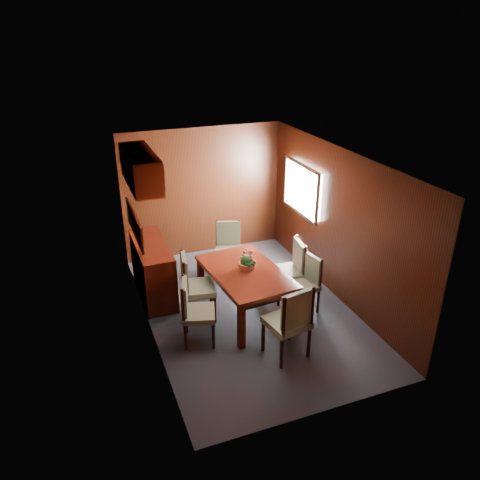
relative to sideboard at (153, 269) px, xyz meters
name	(u,v)px	position (x,y,z in m)	size (l,w,h in m)	color
ground	(248,310)	(1.25, -1.00, -0.45)	(4.50, 4.50, 0.00)	#343C48
room_shell	(234,205)	(1.15, -0.67, 1.18)	(3.06, 4.52, 2.41)	black
sideboard	(153,269)	(0.00, 0.00, 0.00)	(0.48, 1.40, 0.90)	#340D06
dining_table	(245,277)	(1.18, -1.06, 0.19)	(1.13, 1.67, 0.74)	#340D06
chair_left_near	(193,308)	(0.27, -1.44, 0.08)	(0.54, 0.56, 0.96)	black
chair_left_far	(193,283)	(0.43, -0.87, 0.13)	(0.55, 0.57, 1.04)	black
chair_right_near	(306,280)	(2.09, -1.27, 0.06)	(0.48, 0.50, 0.91)	black
chair_right_far	(292,267)	(2.05, -0.88, 0.10)	(0.51, 0.53, 0.99)	black
chair_head	(291,319)	(1.35, -2.23, 0.15)	(0.59, 0.57, 1.07)	black
chair_foot	(228,245)	(1.39, 0.27, 0.08)	(0.57, 0.55, 0.95)	black
flower_centerpiece	(247,260)	(1.23, -0.98, 0.42)	(0.27, 0.27, 0.27)	#C7583C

